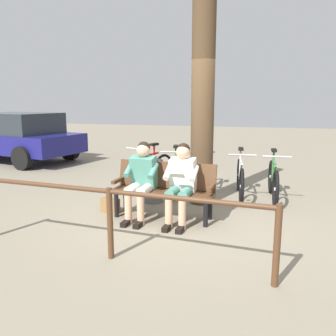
{
  "coord_description": "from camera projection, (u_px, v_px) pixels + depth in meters",
  "views": [
    {
      "loc": [
        -1.22,
        5.14,
        1.82
      ],
      "look_at": [
        0.28,
        -0.13,
        0.75
      ],
      "focal_mm": 36.88,
      "sensor_mm": 36.0,
      "label": 1
    }
  ],
  "objects": [
    {
      "name": "bicycle_blue",
      "position": [
        273.0,
        181.0,
        6.4
      ],
      "size": [
        0.48,
        1.68,
        0.94
      ],
      "rotation": [
        0.0,
        0.0,
        1.64
      ],
      "color": "black",
      "rests_on": "ground"
    },
    {
      "name": "parked_car",
      "position": [
        16.0,
        136.0,
        10.48
      ],
      "size": [
        4.47,
        2.63,
        1.47
      ],
      "rotation": [
        0.0,
        0.0,
        -0.19
      ],
      "color": "navy",
      "rests_on": "ground"
    },
    {
      "name": "bicycle_silver",
      "position": [
        175.0,
        175.0,
        6.94
      ],
      "size": [
        0.49,
        1.66,
        0.94
      ],
      "rotation": [
        0.0,
        0.0,
        1.75
      ],
      "color": "black",
      "rests_on": "ground"
    },
    {
      "name": "litter_bin",
      "position": [
        152.0,
        181.0,
        6.26
      ],
      "size": [
        0.39,
        0.39,
        0.78
      ],
      "color": "slate",
      "rests_on": "ground"
    },
    {
      "name": "handbag",
      "position": [
        110.0,
        205.0,
        5.7
      ],
      "size": [
        0.32,
        0.19,
        0.24
      ],
      "primitive_type": "cube",
      "rotation": [
        0.0,
        0.0,
        -0.18
      ],
      "color": "olive",
      "rests_on": "ground"
    },
    {
      "name": "ground_plane",
      "position": [
        183.0,
        216.0,
        5.53
      ],
      "size": [
        40.0,
        40.0,
        0.0
      ],
      "primitive_type": "plane",
      "color": "gray"
    },
    {
      "name": "bicycle_green",
      "position": [
        149.0,
        171.0,
        7.31
      ],
      "size": [
        0.72,
        1.58,
        0.94
      ],
      "rotation": [
        0.0,
        0.0,
        1.19
      ],
      "color": "black",
      "rests_on": "ground"
    },
    {
      "name": "railing_fence",
      "position": [
        110.0,
        208.0,
        3.95
      ],
      "size": [
        3.75,
        0.33,
        0.85
      ],
      "rotation": [
        0.0,
        0.0,
        -0.07
      ],
      "color": "#51331E",
      "rests_on": "ground"
    },
    {
      "name": "person_reading",
      "position": [
        181.0,
        180.0,
        5.15
      ],
      "size": [
        0.5,
        0.77,
        1.2
      ],
      "rotation": [
        0.0,
        0.0,
        -0.03
      ],
      "color": "white",
      "rests_on": "ground"
    },
    {
      "name": "bicycle_black",
      "position": [
        240.0,
        179.0,
        6.59
      ],
      "size": [
        0.48,
        1.68,
        0.94
      ],
      "rotation": [
        0.0,
        0.0,
        1.69
      ],
      "color": "black",
      "rests_on": "ground"
    },
    {
      "name": "tree_trunk",
      "position": [
        203.0,
        97.0,
        5.92
      ],
      "size": [
        0.4,
        0.4,
        3.76
      ],
      "primitive_type": "cylinder",
      "color": "#4C3823",
      "rests_on": "ground"
    },
    {
      "name": "person_companion",
      "position": [
        141.0,
        177.0,
        5.34
      ],
      "size": [
        0.5,
        0.77,
        1.2
      ],
      "rotation": [
        0.0,
        0.0,
        -0.03
      ],
      "color": "#4C8C7A",
      "rests_on": "ground"
    },
    {
      "name": "bicycle_orange",
      "position": [
        205.0,
        174.0,
        6.99
      ],
      "size": [
        0.48,
        1.68,
        0.94
      ],
      "rotation": [
        0.0,
        0.0,
        1.6
      ],
      "color": "black",
      "rests_on": "ground"
    },
    {
      "name": "bench",
      "position": [
        164.0,
        186.0,
        5.43
      ],
      "size": [
        1.62,
        0.53,
        0.87
      ],
      "rotation": [
        0.0,
        0.0,
        -0.03
      ],
      "color": "#51331E",
      "rests_on": "ground"
    }
  ]
}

